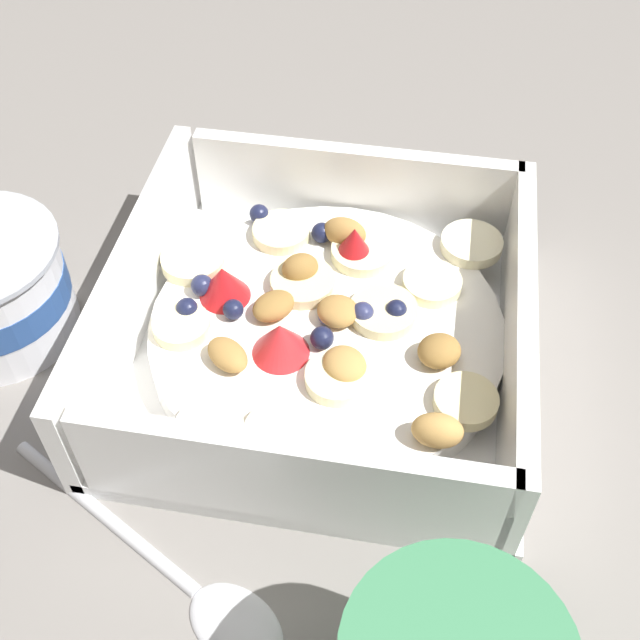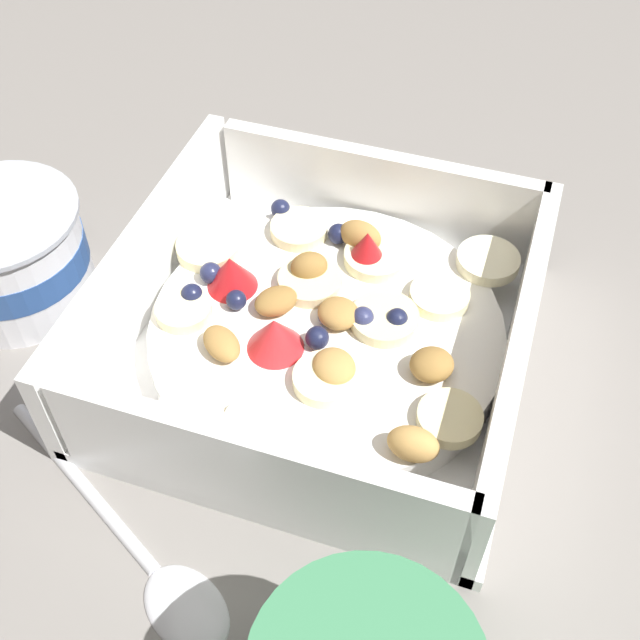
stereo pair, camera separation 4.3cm
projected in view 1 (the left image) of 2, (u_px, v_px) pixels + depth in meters
ground_plane at (330, 342)px, 0.46m from camera, size 2.40×2.40×0.00m
fruit_bowl at (320, 329)px, 0.44m from camera, size 0.22×0.22×0.07m
spoon at (191, 585)px, 0.36m from camera, size 0.10×0.16×0.01m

